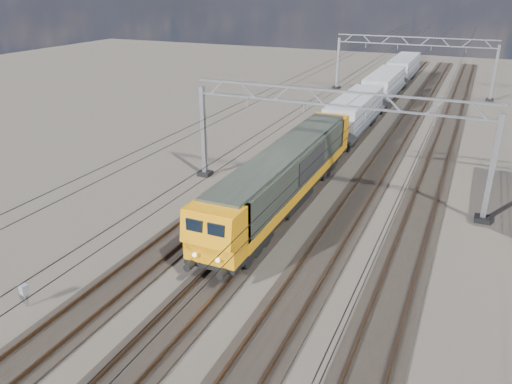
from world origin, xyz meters
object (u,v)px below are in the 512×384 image
at_px(hopper_wagon_lead, 355,112).
at_px(hopper_wagon_mid, 384,85).
at_px(hopper_wagon_third, 403,68).
at_px(catenary_gantry_mid, 332,140).
at_px(locomotive, 286,173).
at_px(catenary_gantry_far, 412,63).
at_px(trackside_cabinet, 24,290).

xyz_separation_m(hopper_wagon_lead, hopper_wagon_mid, (0.00, 14.20, 0.00)).
bearing_deg(hopper_wagon_third, hopper_wagon_mid, -90.00).
relative_size(catenary_gantry_mid, hopper_wagon_third, 1.53).
relative_size(locomotive, hopper_wagon_mid, 1.62).
bearing_deg(hopper_wagon_mid, hopper_wagon_third, 90.00).
bearing_deg(catenary_gantry_far, hopper_wagon_mid, -105.93).
height_order(hopper_wagon_lead, trackside_cabinet, hopper_wagon_lead).
distance_m(catenary_gantry_far, hopper_wagon_mid, 7.48).
bearing_deg(hopper_wagon_lead, catenary_gantry_mid, -82.30).
bearing_deg(hopper_wagon_third, trackside_cabinet, -96.28).
relative_size(hopper_wagon_mid, trackside_cabinet, 11.54).
relative_size(locomotive, hopper_wagon_lead, 1.62).
xyz_separation_m(catenary_gantry_mid, locomotive, (-2.00, -2.91, -1.58)).
relative_size(hopper_wagon_lead, trackside_cabinet, 11.54).
bearing_deg(locomotive, hopper_wagon_third, 90.00).
distance_m(catenary_gantry_far, hopper_wagon_third, 7.65).
xyz_separation_m(catenary_gantry_mid, catenary_gantry_far, (0.00, 36.00, 0.00)).
height_order(hopper_wagon_third, trackside_cabinet, hopper_wagon_third).
bearing_deg(catenary_gantry_mid, locomotive, -124.54).
height_order(catenary_gantry_mid, trackside_cabinet, catenary_gantry_mid).
bearing_deg(hopper_wagon_mid, catenary_gantry_mid, -86.05).
bearing_deg(hopper_wagon_lead, hopper_wagon_mid, 90.00).
height_order(catenary_gantry_far, hopper_wagon_mid, catenary_gantry_far).
bearing_deg(locomotive, hopper_wagon_mid, 90.00).
relative_size(catenary_gantry_far, locomotive, 0.94).
height_order(hopper_wagon_lead, hopper_wagon_third, same).
relative_size(catenary_gantry_far, hopper_wagon_lead, 1.53).
bearing_deg(catenary_gantry_mid, hopper_wagon_mid, 93.95).
relative_size(locomotive, trackside_cabinet, 18.73).
distance_m(catenary_gantry_far, trackside_cabinet, 54.24).
xyz_separation_m(hopper_wagon_lead, trackside_cabinet, (-6.67, -32.25, -1.38)).
relative_size(catenary_gantry_mid, hopper_wagon_lead, 1.53).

